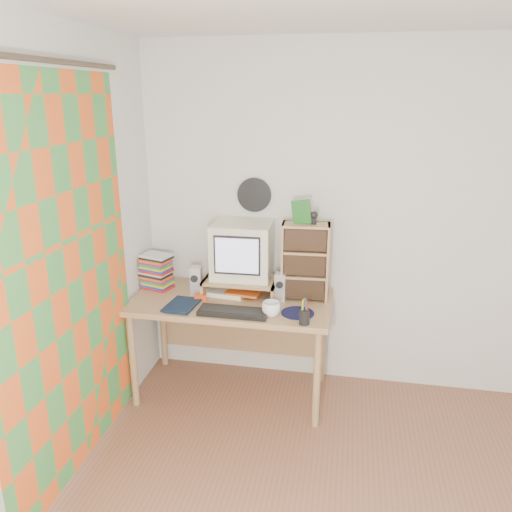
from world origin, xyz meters
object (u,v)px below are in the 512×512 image
at_px(crt_monitor, 242,250).
at_px(diary, 169,302).
at_px(desk, 233,313).
at_px(cd_rack, 305,262).
at_px(keyboard, 233,312).
at_px(dvd_stack, 156,269).
at_px(mug, 271,309).

bearing_deg(crt_monitor, diary, -144.46).
distance_m(desk, diary, 0.49).
bearing_deg(cd_rack, diary, -164.49).
height_order(keyboard, cd_rack, cd_rack).
bearing_deg(cd_rack, dvd_stack, 177.58).
xyz_separation_m(mug, diary, (-0.72, 0.04, -0.02)).
bearing_deg(diary, desk, 37.48).
height_order(cd_rack, mug, cd_rack).
distance_m(mug, diary, 0.72).
height_order(crt_monitor, dvd_stack, crt_monitor).
bearing_deg(desk, dvd_stack, 175.80).
height_order(keyboard, mug, mug).
xyz_separation_m(desk, dvd_stack, (-0.59, 0.04, 0.28)).
distance_m(keyboard, mug, 0.25).
relative_size(desk, crt_monitor, 3.38).
xyz_separation_m(keyboard, cd_rack, (0.43, 0.36, 0.26)).
bearing_deg(dvd_stack, keyboard, -12.08).
bearing_deg(diary, mug, 2.45).
bearing_deg(keyboard, diary, 173.00).
relative_size(dvd_stack, mug, 2.41).
xyz_separation_m(keyboard, diary, (-0.47, 0.06, 0.01)).
height_order(desk, cd_rack, cd_rack).
relative_size(dvd_stack, cd_rack, 0.54).
height_order(mug, diary, mug).
bearing_deg(desk, cd_rack, 6.35).
bearing_deg(crt_monitor, cd_rack, -5.23).
xyz_separation_m(crt_monitor, dvd_stack, (-0.64, -0.04, -0.17)).
bearing_deg(cd_rack, mug, -121.07).
xyz_separation_m(dvd_stack, diary, (0.20, -0.29, -0.12)).
relative_size(crt_monitor, dvd_stack, 1.41).
relative_size(desk, dvd_stack, 4.75).
bearing_deg(diary, crt_monitor, 42.38).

